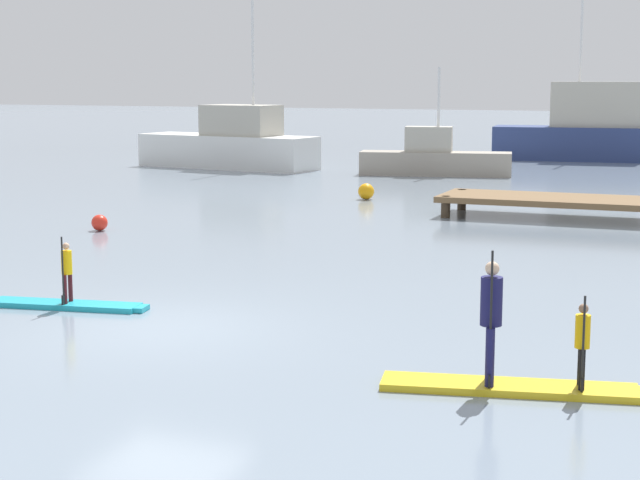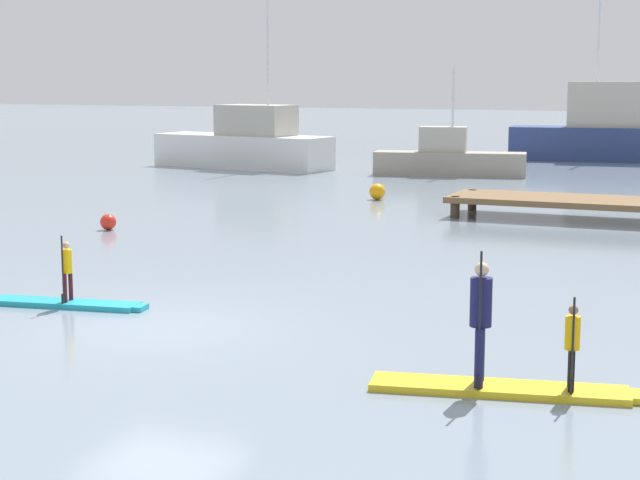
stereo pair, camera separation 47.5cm
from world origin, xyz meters
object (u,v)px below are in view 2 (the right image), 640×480
object	(u,v)px
fishing_boat_green_midground	(448,159)
mooring_buoy_mid	(377,192)
paddler_child_solo	(67,268)
fishing_boat_white_large	(246,144)
paddleboard_near	(69,304)
paddler_child_front	(572,342)
paddleboard_far	(504,389)
motor_boat_small_navy	(610,132)
mooring_buoy_near	(108,222)
paddler_adult	(481,315)

from	to	relation	value
fishing_boat_green_midground	mooring_buoy_mid	bearing A→B (deg)	-88.69
paddler_child_solo	fishing_boat_white_large	bearing A→B (deg)	110.74
fishing_boat_white_large	fishing_boat_green_midground	bearing A→B (deg)	0.11
paddleboard_near	fishing_boat_green_midground	size ratio (longest dim) A/B	0.46
paddler_child_front	mooring_buoy_mid	size ratio (longest dim) A/B	2.28
paddler_child_front	mooring_buoy_mid	distance (m)	22.52
paddleboard_far	motor_boat_small_navy	distance (m)	41.11
paddleboard_near	fishing_boat_white_large	world-z (taller)	fishing_boat_white_large
fishing_boat_green_midground	paddler_child_front	bearing A→B (deg)	-71.03
paddler_child_front	mooring_buoy_near	xyz separation A→B (m)	(-14.47, 10.41, -0.52)
paddler_child_front	paddleboard_far	bearing A→B (deg)	-169.18
paddler_child_front	fishing_boat_green_midground	xyz separation A→B (m)	(-10.24, 29.80, -0.03)
fishing_boat_white_large	fishing_boat_green_midground	size ratio (longest dim) A/B	1.35
motor_boat_small_navy	paddleboard_far	bearing A→B (deg)	-84.36
paddler_child_front	mooring_buoy_near	bearing A→B (deg)	144.27
paddler_child_front	fishing_boat_white_large	size ratio (longest dim) A/B	0.14
paddleboard_far	mooring_buoy_near	size ratio (longest dim) A/B	8.13
paddler_child_solo	mooring_buoy_near	bearing A→B (deg)	120.22
paddler_adult	fishing_boat_green_midground	world-z (taller)	fishing_boat_green_midground
fishing_boat_green_midground	mooring_buoy_near	size ratio (longest dim) A/B	14.83
paddleboard_near	motor_boat_small_navy	xyz separation A→B (m)	(4.62, 38.80, 1.44)
paddleboard_near	fishing_boat_green_midground	xyz separation A→B (m)	(-0.73, 27.88, 0.67)
motor_boat_small_navy	mooring_buoy_near	world-z (taller)	motor_boat_small_navy
mooring_buoy_near	motor_boat_small_navy	bearing A→B (deg)	72.47
paddler_child_front	fishing_boat_white_large	xyz separation A→B (m)	(-20.08, 29.78, 0.38)
paddleboard_near	paddler_child_solo	xyz separation A→B (m)	(-0.00, -0.01, 0.68)
paddler_child_solo	mooring_buoy_near	distance (m)	9.85
fishing_boat_white_large	mooring_buoy_near	xyz separation A→B (m)	(5.61, -19.37, -0.90)
paddler_child_front	fishing_boat_green_midground	world-z (taller)	fishing_boat_green_midground
paddler_child_solo	paddler_child_front	size ratio (longest dim) A/B	0.97
paddler_child_solo	mooring_buoy_mid	bearing A→B (deg)	91.59
paddleboard_near	paddler_child_front	world-z (taller)	paddler_child_front
paddler_adult	paddler_child_front	size ratio (longest dim) A/B	1.44
fishing_boat_white_large	mooring_buoy_near	distance (m)	20.19
fishing_boat_green_midground	paddler_adult	bearing A→B (deg)	-73.21
fishing_boat_green_midground	mooring_buoy_near	xyz separation A→B (m)	(-4.23, -19.39, -0.49)
fishing_boat_white_large	motor_boat_small_navy	distance (m)	18.71
paddleboard_near	mooring_buoy_mid	world-z (taller)	mooring_buoy_mid
paddler_child_solo	paddleboard_far	bearing A→B (deg)	-13.45
paddleboard_far	mooring_buoy_mid	distance (m)	22.29
paddleboard_near	fishing_boat_white_large	xyz separation A→B (m)	(-10.56, 27.86, 1.07)
paddler_child_front	mooring_buoy_mid	xyz separation A→B (m)	(-10.02, 20.16, -0.46)
paddleboard_far	mooring_buoy_near	world-z (taller)	mooring_buoy_near
paddleboard_far	motor_boat_small_navy	size ratio (longest dim) A/B	0.37
paddler_child_solo	motor_boat_small_navy	size ratio (longest dim) A/B	0.13
mooring_buoy_mid	fishing_boat_white_large	bearing A→B (deg)	136.24
paddleboard_far	motor_boat_small_navy	world-z (taller)	motor_boat_small_navy
paddleboard_near	paddler_child_front	bearing A→B (deg)	-11.41
paddleboard_far	fishing_boat_green_midground	xyz separation A→B (m)	(-9.39, 29.96, 0.67)
paddleboard_far	paddleboard_near	bearing A→B (deg)	166.47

